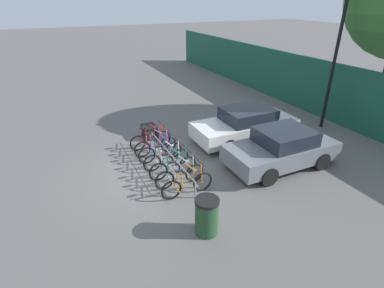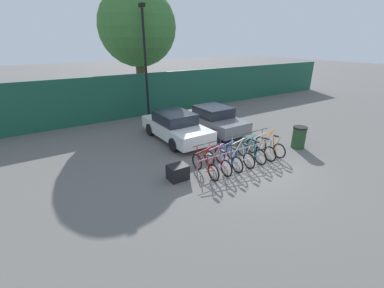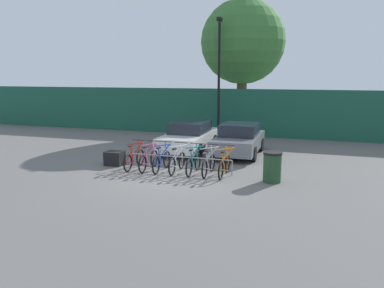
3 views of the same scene
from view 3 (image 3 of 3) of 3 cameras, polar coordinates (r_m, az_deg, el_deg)
The scene contains 16 objects.
ground_plane at distance 13.41m, azimuth -2.57°, elevation -4.88°, with size 120.00×120.00×0.00m, color #605E5B.
hoarding_wall at distance 22.18m, azimuth 6.04°, elevation 4.80°, with size 36.00×0.16×2.76m, color #19513D.
bike_rack at distance 13.94m, azimuth -2.01°, elevation -2.20°, with size 4.08×0.04×0.57m.
bicycle_red at distance 14.52m, azimuth -8.79°, elevation -2.26°, with size 0.68×1.71×1.05m.
bicycle_pink at distance 14.26m, azimuth -6.64°, elevation -2.44°, with size 0.68×1.71×1.05m.
bicycle_blue at distance 14.05m, azimuth -4.66°, elevation -2.60°, with size 0.68×1.71×1.05m.
bicycle_white at distance 13.83m, azimuth -2.29°, elevation -2.78°, with size 0.68×1.71×1.05m.
bicycle_teal at distance 13.63m, azimuth 0.22°, elevation -2.97°, with size 0.68×1.71×1.05m.
bicycle_silver at distance 13.47m, azimuth 2.54°, elevation -3.14°, with size 0.68×1.71×1.05m.
bicycle_orange at distance 13.34m, azimuth 4.94°, elevation -3.31°, with size 0.68×1.71×1.05m.
car_white at distance 17.61m, azimuth -0.37°, elevation 1.14°, with size 1.91×4.39×1.40m.
car_grey at distance 16.94m, azimuth 7.16°, elevation 0.68°, with size 1.91×3.99×1.40m.
lamp_post at distance 21.22m, azimuth 4.12°, elevation 10.77°, with size 0.24×0.44×6.63m.
trash_bin at distance 12.81m, azimuth 12.13°, elevation -3.43°, with size 0.63×0.63×1.03m.
cargo_crate at distance 15.24m, azimuth -11.71°, elevation -2.14°, with size 0.70×0.56×0.55m, color black.
tree_behind_hoarding at distance 23.88m, azimuth 7.75°, elevation 15.10°, with size 5.13×5.13×8.12m.
Camera 3 is at (4.55, -12.10, 3.54)m, focal length 35.00 mm.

